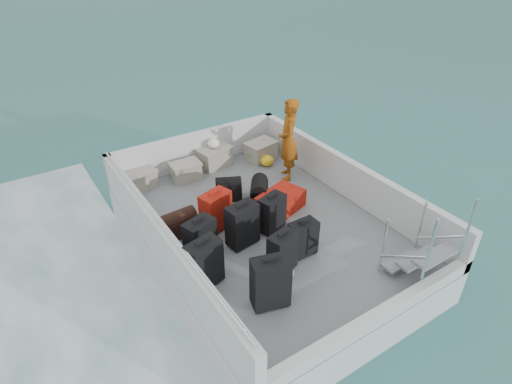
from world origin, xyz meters
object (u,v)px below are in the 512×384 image
(suitcase_5, at_px, (216,211))
(passenger, at_px, (288,140))
(crate_2, at_px, (214,157))
(suitcase_0, at_px, (270,283))
(suitcase_3, at_px, (282,253))
(suitcase_7, at_px, (272,214))
(crate_0, at_px, (141,180))
(crate_3, at_px, (261,151))
(suitcase_2, at_px, (200,240))
(suitcase_6, at_px, (303,239))
(crate_1, at_px, (186,172))
(suitcase_8, at_px, (280,202))
(suitcase_1, at_px, (204,264))
(suitcase_4, at_px, (242,225))

(suitcase_5, xyz_separation_m, passenger, (1.92, 0.71, 0.46))
(crate_2, bearing_deg, suitcase_0, -107.71)
(suitcase_0, height_order, suitcase_3, suitcase_0)
(suitcase_7, height_order, crate_0, suitcase_7)
(crate_3, distance_m, passenger, 1.08)
(suitcase_2, distance_m, passenger, 2.77)
(suitcase_2, relative_size, suitcase_6, 1.12)
(suitcase_2, bearing_deg, crate_1, 52.93)
(crate_0, bearing_deg, suitcase_6, -67.05)
(suitcase_7, relative_size, suitcase_8, 0.77)
(suitcase_1, height_order, passenger, passenger)
(crate_0, relative_size, crate_1, 1.00)
(suitcase_0, height_order, crate_1, suitcase_0)
(suitcase_6, relative_size, passenger, 0.37)
(crate_2, bearing_deg, crate_1, -165.46)
(suitcase_7, xyz_separation_m, suitcase_8, (0.44, 0.38, -0.15))
(suitcase_1, height_order, crate_0, suitcase_1)
(suitcase_6, relative_size, crate_0, 1.10)
(suitcase_5, distance_m, suitcase_7, 0.88)
(suitcase_5, relative_size, crate_1, 1.25)
(suitcase_0, relative_size, suitcase_5, 1.11)
(suitcase_7, height_order, suitcase_8, suitcase_7)
(suitcase_8, bearing_deg, suitcase_6, 142.30)
(suitcase_1, relative_size, suitcase_2, 1.10)
(suitcase_5, bearing_deg, suitcase_4, -92.31)
(suitcase_2, distance_m, crate_3, 3.22)
(suitcase_0, bearing_deg, passenger, 65.20)
(suitcase_7, distance_m, crate_3, 2.42)
(suitcase_0, height_order, suitcase_8, suitcase_0)
(suitcase_2, relative_size, suitcase_8, 0.81)
(suitcase_2, xyz_separation_m, suitcase_5, (0.52, 0.50, 0.01))
(suitcase_2, xyz_separation_m, suitcase_7, (1.25, -0.00, -0.02))
(crate_0, bearing_deg, crate_1, -11.99)
(suitcase_4, xyz_separation_m, crate_1, (0.11, 2.24, -0.19))
(suitcase_8, bearing_deg, suitcase_4, 95.94)
(suitcase_8, xyz_separation_m, crate_0, (-1.74, 1.98, 0.00))
(crate_2, distance_m, passenger, 1.61)
(crate_0, xyz_separation_m, crate_1, (0.83, -0.18, -0.00))
(suitcase_7, distance_m, crate_0, 2.70)
(suitcase_7, xyz_separation_m, crate_1, (-0.47, 2.19, -0.15))
(crate_0, xyz_separation_m, crate_2, (1.54, 0.01, 0.03))
(suitcase_4, bearing_deg, crate_1, 79.14)
(crate_3, bearing_deg, suitcase_5, -140.08)
(suitcase_2, distance_m, suitcase_6, 1.48)
(suitcase_1, bearing_deg, suitcase_7, 6.71)
(suitcase_1, bearing_deg, suitcase_8, 12.36)
(suitcase_5, xyz_separation_m, crate_3, (1.91, 1.60, -0.15))
(suitcase_4, bearing_deg, suitcase_1, -160.11)
(suitcase_4, distance_m, passenger, 2.23)
(suitcase_7, height_order, crate_1, suitcase_7)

